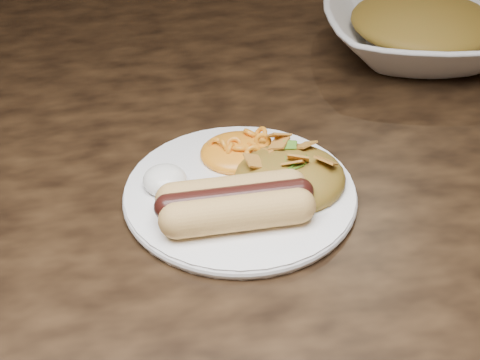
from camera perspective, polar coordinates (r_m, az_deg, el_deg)
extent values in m
cube|color=#3B2715|center=(0.77, -10.55, 3.74)|extent=(1.60, 0.90, 0.04)
cylinder|color=#3B2715|center=(1.47, 19.47, 2.26)|extent=(0.07, 0.07, 0.71)
cylinder|color=white|center=(0.63, 0.00, -1.14)|extent=(0.28, 0.28, 0.01)
cylinder|color=#F5CA69|center=(0.57, -0.11, -2.96)|extent=(0.11, 0.03, 0.03)
cylinder|color=#F5CA69|center=(0.59, -0.73, -1.01)|extent=(0.11, 0.03, 0.03)
cylinder|color=#3A1410|center=(0.58, -0.43, -1.66)|extent=(0.12, 0.03, 0.02)
ellipsoid|color=orange|center=(0.66, -0.07, 3.15)|extent=(0.10, 0.09, 0.03)
ellipsoid|color=white|center=(0.62, -6.46, 0.33)|extent=(0.04, 0.04, 0.03)
ellipsoid|color=#9F4816|center=(0.62, 4.31, 0.71)|extent=(0.11, 0.10, 0.04)
imported|color=silver|center=(0.91, 15.25, 12.18)|extent=(0.30, 0.30, 0.06)
ellipsoid|color=#9F4816|center=(0.90, 15.45, 13.27)|extent=(0.19, 0.19, 0.05)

